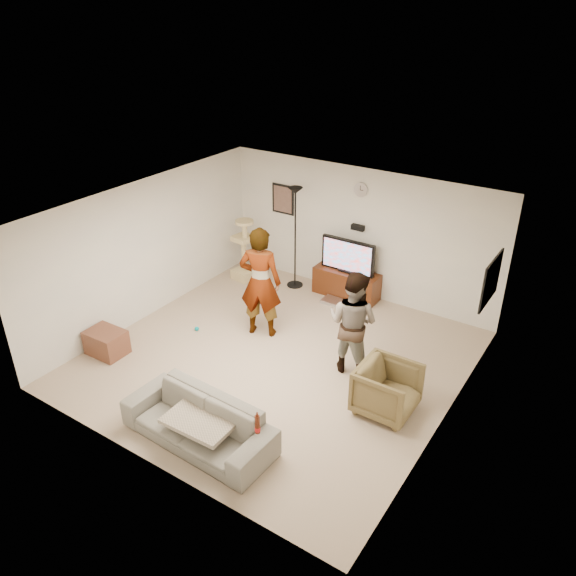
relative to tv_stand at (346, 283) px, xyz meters
The scene contains 24 objects.
floor 2.52m from the tv_stand, 88.20° to the right, with size 5.50×5.50×0.02m, color tan.
ceiling 3.36m from the tv_stand, 88.20° to the right, with size 5.50×5.50×0.02m, color white.
wall_back 1.02m from the tv_stand, 72.17° to the left, with size 5.50×0.04×2.50m, color silver.
wall_front 5.35m from the tv_stand, 89.14° to the right, with size 5.50×0.04×2.50m, color silver.
wall_left 3.79m from the tv_stand, 136.84° to the right, with size 0.04×5.50×2.50m, color silver.
wall_right 3.90m from the tv_stand, 41.53° to the right, with size 0.04×5.50×2.50m, color silver.
wall_clock 1.85m from the tv_stand, 69.87° to the left, with size 0.26×0.26×0.04m, color white.
wall_speaker 1.13m from the tv_stand, 66.93° to the left, with size 0.25×0.10×0.10m, color black.
picture_back 2.11m from the tv_stand, behind, with size 0.42×0.03×0.52m, color brown.
picture_right 3.20m from the tv_stand, 17.86° to the right, with size 0.03×0.78×0.62m, color #DAD148.
tv_stand is the anchor object (origin of this frame).
console_box 0.46m from the tv_stand, 99.94° to the right, with size 0.40×0.30×0.07m, color silver.
tv 0.59m from the tv_stand, ahead, with size 1.08×0.08×0.64m, color black.
tv_screen 0.59m from the tv_stand, 90.00° to the right, with size 0.99×0.01×0.56m, color #2597CC.
floor_lamp 1.32m from the tv_stand, behind, with size 0.32×0.32×2.04m, color black.
cat_tree 2.20m from the tv_stand, 167.24° to the right, with size 0.42×0.42×1.31m, color tan.
person_left 2.20m from the tv_stand, 106.52° to the right, with size 0.71×0.47×1.95m, color #A7A7A7.
person_right 2.47m from the tv_stand, 60.25° to the right, with size 0.82×0.64×1.68m, color #2E4B89.
sofa 4.62m from the tv_stand, 86.34° to the right, with size 2.09×0.82×0.61m, color slate.
throw_blanket 4.63m from the tv_stand, 85.28° to the right, with size 0.90×0.70×0.06m, color tan.
beer_bottle 4.80m from the tv_stand, 74.76° to the right, with size 0.06×0.06×0.25m, color #4C1A0C.
armchair 3.42m from the tv_stand, 52.49° to the right, with size 0.78×0.81×0.73m, color brown.
side_table 4.54m from the tv_stand, 120.79° to the right, with size 0.62×0.46×0.41m, color #573021.
toy_ball 3.02m from the tv_stand, 121.40° to the right, with size 0.08×0.08×0.08m, color #008F9E.
Camera 1 is at (4.29, -6.17, 5.22)m, focal length 35.06 mm.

